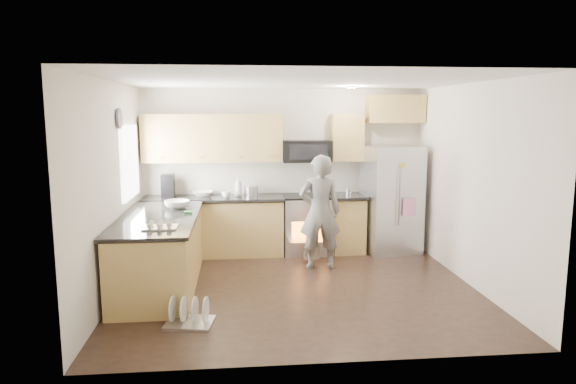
{
  "coord_description": "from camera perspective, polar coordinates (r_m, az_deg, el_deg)",
  "views": [
    {
      "loc": [
        -0.74,
        -6.25,
        2.22
      ],
      "look_at": [
        -0.08,
        0.5,
        1.17
      ],
      "focal_mm": 32.0,
      "sensor_mm": 36.0,
      "label": 1
    }
  ],
  "objects": [
    {
      "name": "refrigerator",
      "position": [
        8.32,
        11.43,
        -0.84
      ],
      "size": [
        0.93,
        0.78,
        1.71
      ],
      "rotation": [
        0.0,
        0.0,
        0.17
      ],
      "color": "#B7B7BC",
      "rests_on": "ground"
    },
    {
      "name": "person",
      "position": [
        7.34,
        3.56,
        -2.23
      ],
      "size": [
        0.6,
        0.4,
        1.64
      ],
      "primitive_type": "imported",
      "rotation": [
        0.0,
        0.0,
        3.13
      ],
      "color": "slate",
      "rests_on": "ground"
    },
    {
      "name": "back_cabinet_run",
      "position": [
        8.1,
        -4.47,
        -0.15
      ],
      "size": [
        4.45,
        0.64,
        2.5
      ],
      "color": "#A28241",
      "rests_on": "ground"
    },
    {
      "name": "peninsula",
      "position": [
        6.81,
        -14.02,
        -6.43
      ],
      "size": [
        0.96,
        2.36,
        1.03
      ],
      "color": "#A28241",
      "rests_on": "ground"
    },
    {
      "name": "stove_range",
      "position": [
        8.17,
        2.15,
        -2.11
      ],
      "size": [
        0.76,
        0.97,
        1.79
      ],
      "color": "#B7B7BC",
      "rests_on": "ground"
    },
    {
      "name": "ground",
      "position": [
        6.68,
        1.08,
        -10.63
      ],
      "size": [
        4.5,
        4.5,
        0.0
      ],
      "primitive_type": "plane",
      "color": "black",
      "rests_on": "ground"
    },
    {
      "name": "dish_rack",
      "position": [
        5.69,
        -10.89,
        -13.46
      ],
      "size": [
        0.55,
        0.47,
        0.3
      ],
      "rotation": [
        0.0,
        0.0,
        -0.17
      ],
      "color": "#B7B7BC",
      "rests_on": "ground"
    },
    {
      "name": "room_shell",
      "position": [
        6.33,
        0.78,
        3.84
      ],
      "size": [
        4.54,
        4.04,
        2.62
      ],
      "color": "beige",
      "rests_on": "ground"
    }
  ]
}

